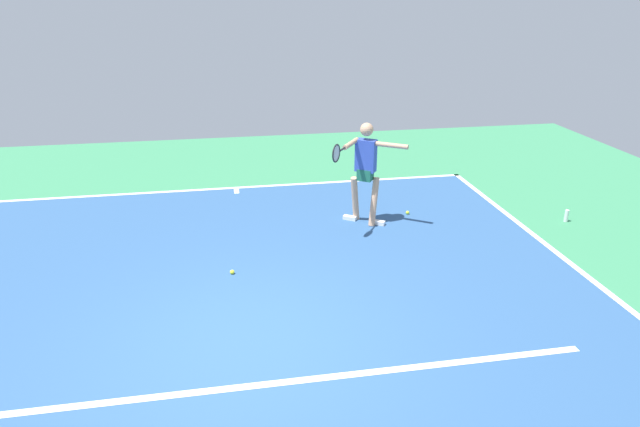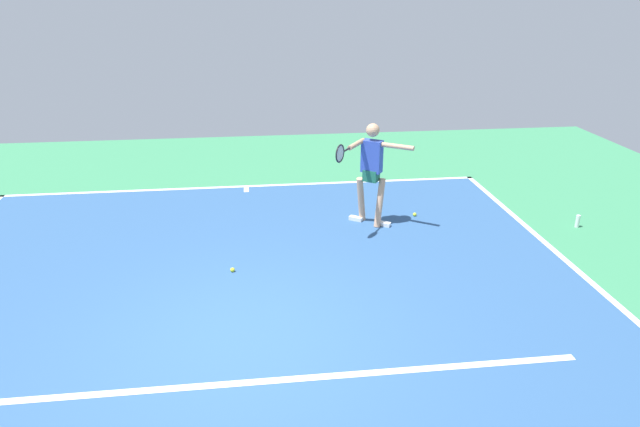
{
  "view_description": "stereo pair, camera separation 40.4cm",
  "coord_description": "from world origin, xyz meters",
  "px_view_note": "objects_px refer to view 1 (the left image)",
  "views": [
    {
      "loc": [
        0.2,
        5.58,
        3.89
      ],
      "look_at": [
        -1.08,
        -1.65,
        0.9
      ],
      "focal_mm": 31.47,
      "sensor_mm": 36.0,
      "label": 1
    },
    {
      "loc": [
        -0.2,
        5.64,
        3.89
      ],
      "look_at": [
        -1.08,
        -1.65,
        0.9
      ],
      "focal_mm": 31.47,
      "sensor_mm": 36.0,
      "label": 2
    }
  ],
  "objects_px": {
    "tennis_player": "(365,167)",
    "water_bottle": "(566,216)",
    "tennis_ball_far_corner": "(232,272)",
    "tennis_ball_centre_court": "(408,213)"
  },
  "relations": [
    {
      "from": "tennis_ball_far_corner",
      "to": "tennis_ball_centre_court",
      "type": "distance_m",
      "value": 3.69
    },
    {
      "from": "tennis_player",
      "to": "tennis_ball_far_corner",
      "type": "xyz_separation_m",
      "value": [
        2.35,
        1.52,
        -1.01
      ]
    },
    {
      "from": "tennis_player",
      "to": "water_bottle",
      "type": "distance_m",
      "value": 3.72
    },
    {
      "from": "tennis_player",
      "to": "tennis_ball_centre_court",
      "type": "height_order",
      "value": "tennis_player"
    },
    {
      "from": "tennis_player",
      "to": "water_bottle",
      "type": "relative_size",
      "value": 8.17
    },
    {
      "from": "tennis_ball_centre_court",
      "to": "tennis_player",
      "type": "bearing_deg",
      "value": 15.53
    },
    {
      "from": "tennis_player",
      "to": "tennis_ball_far_corner",
      "type": "height_order",
      "value": "tennis_player"
    },
    {
      "from": "tennis_player",
      "to": "tennis_ball_centre_court",
      "type": "bearing_deg",
      "value": -130.27
    },
    {
      "from": "tennis_player",
      "to": "water_bottle",
      "type": "bearing_deg",
      "value": -154.97
    },
    {
      "from": "tennis_ball_far_corner",
      "to": "tennis_player",
      "type": "bearing_deg",
      "value": -147.12
    }
  ]
}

